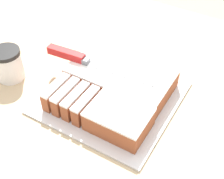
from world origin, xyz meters
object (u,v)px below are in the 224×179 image
object	(u,v)px
cake_board	(112,98)
knife	(76,57)
cake	(115,89)
coffee_cup	(8,64)

from	to	relation	value
cake_board	knife	size ratio (longest dim) A/B	1.05
cake	knife	bearing A→B (deg)	170.97
cake_board	coffee_cup	distance (m)	0.30
cake	coffee_cup	distance (m)	0.30
cake_board	knife	bearing A→B (deg)	168.41
cake_board	knife	xyz separation A→B (m)	(-0.13, 0.03, 0.07)
cake	knife	world-z (taller)	knife
knife	cake	bearing A→B (deg)	-13.93
cake_board	knife	distance (m)	0.15
cake_board	cake	size ratio (longest dim) A/B	1.23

